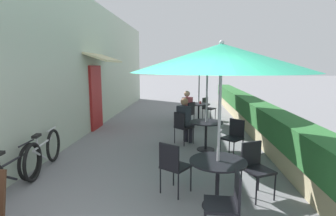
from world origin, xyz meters
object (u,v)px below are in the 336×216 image
object	(u,v)px
seated_patron_far_left	(186,107)
patio_umbrella_far	(200,63)
bicycle_leaning	(12,172)
cafe_chair_far_left	(189,112)
bicycle_second	(44,152)
cafe_chair_near_left	(173,164)
cafe_chair_near_back	(255,165)
seated_patron_mid_left	(185,118)
cafe_chair_far_right	(207,107)
coffee_cup_far	(200,102)
cafe_chair_near_right	(228,200)
cafe_chair_mid_left	(182,125)
cafe_chair_mid_right	(234,135)
patio_table_mid	(206,129)
patio_umbrella_mid	(208,62)
patio_umbrella_near	(221,58)
patio_table_near	(218,172)
patio_table_far	(199,109)

from	to	relation	value
seated_patron_far_left	patio_umbrella_far	bearing A→B (deg)	-2.68
bicycle_leaning	seated_patron_far_left	bearing A→B (deg)	58.72
cafe_chair_far_left	bicycle_second	distance (m)	4.95
cafe_chair_near_left	seated_patron_far_left	xyz separation A→B (m)	(0.16, 4.89, 0.17)
seated_patron_far_left	cafe_chair_near_back	bearing A→B (deg)	-131.95
seated_patron_mid_left	cafe_chair_far_right	bearing A→B (deg)	118.76
seated_patron_far_left	coffee_cup_far	world-z (taller)	seated_patron_far_left
seated_patron_mid_left	cafe_chair_far_left	bearing A→B (deg)	130.15
cafe_chair_near_right	cafe_chair_far_left	distance (m)	5.95
cafe_chair_near_back	cafe_chair_mid_left	world-z (taller)	same
cafe_chair_near_left	cafe_chair_mid_left	distance (m)	2.82
cafe_chair_near_left	cafe_chair_mid_right	xyz separation A→B (m)	(1.29, 1.90, 0.00)
cafe_chair_near_left	coffee_cup_far	xyz separation A→B (m)	(0.68, 5.54, 0.25)
patio_table_mid	seated_patron_far_left	xyz separation A→B (m)	(-0.52, 2.53, 0.15)
cafe_chair_far_left	coffee_cup_far	distance (m)	0.87
cafe_chair_far_right	bicycle_second	size ratio (longest dim) A/B	0.50
cafe_chair_far_left	coffee_cup_far	size ratio (longest dim) A/B	9.67
patio_umbrella_mid	cafe_chair_near_left	bearing A→B (deg)	-106.14
cafe_chair_near_right	patio_umbrella_mid	distance (m)	3.84
cafe_chair_mid_right	coffee_cup_far	size ratio (longest dim) A/B	9.67
cafe_chair_near_right	cafe_chair_mid_left	xyz separation A→B (m)	(-0.63, 3.93, 0.00)
seated_patron_far_left	patio_umbrella_near	bearing A→B (deg)	-139.77
patio_table_near	coffee_cup_far	size ratio (longest dim) A/B	9.21
patio_table_far	bicycle_second	world-z (taller)	bicycle_second
cafe_chair_far_left	cafe_chair_far_right	size ratio (longest dim) A/B	1.00
cafe_chair_near_back	seated_patron_far_left	size ratio (longest dim) A/B	0.70
patio_umbrella_near	patio_table_mid	distance (m)	3.17
cafe_chair_mid_left	cafe_chair_mid_right	distance (m)	1.52
cafe_chair_far_left	seated_patron_far_left	bearing A→B (deg)	90.00
patio_umbrella_near	cafe_chair_mid_right	bearing A→B (deg)	74.75
cafe_chair_mid_right	cafe_chair_far_right	size ratio (longest dim) A/B	1.00
cafe_chair_near_left	cafe_chair_near_back	world-z (taller)	same
patio_table_far	bicycle_second	bearing A→B (deg)	-124.81
patio_umbrella_far	bicycle_second	bearing A→B (deg)	-124.81
cafe_chair_near_back	cafe_chair_far_left	xyz separation A→B (m)	(-1.06, 4.77, 0.00)
cafe_chair_near_back	coffee_cup_far	size ratio (longest dim) A/B	9.67
patio_table_near	seated_patron_far_left	distance (m)	5.26
cafe_chair_near_back	coffee_cup_far	bearing A→B (deg)	-110.20
cafe_chair_near_right	patio_table_mid	world-z (taller)	cafe_chair_near_right
patio_umbrella_near	seated_patron_far_left	bearing A→B (deg)	95.55
patio_umbrella_mid	cafe_chair_mid_left	xyz separation A→B (m)	(-0.60, 0.46, -1.66)
patio_umbrella_far	seated_patron_far_left	xyz separation A→B (m)	(-0.46, -0.60, -1.49)
cafe_chair_mid_left	cafe_chair_far_right	size ratio (longest dim) A/B	1.00
patio_table_mid	cafe_chair_mid_left	xyz separation A→B (m)	(-0.60, 0.46, -0.02)
patio_table_far	cafe_chair_far_left	world-z (taller)	cafe_chair_far_left
cafe_chair_mid_right	patio_table_far	distance (m)	3.65
seated_patron_mid_left	bicycle_second	bearing A→B (deg)	-100.00
patio_umbrella_near	coffee_cup_far	world-z (taller)	patio_umbrella_near
patio_table_mid	cafe_chair_mid_right	world-z (taller)	cafe_chair_mid_right
cafe_chair_near_right	cafe_chair_far_left	size ratio (longest dim) A/B	1.00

